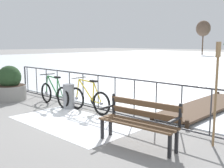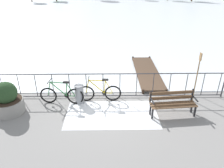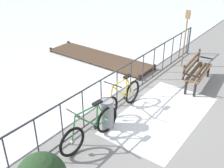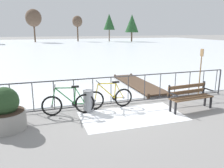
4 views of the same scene
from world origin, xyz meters
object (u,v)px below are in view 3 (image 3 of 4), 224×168
object	(u,v)px
park_bench	(196,69)
trash_bin	(107,114)
bicycle_second	(122,99)
bicycle_near_railing	(91,129)
oar_upright	(185,35)

from	to	relation	value
park_bench	trash_bin	distance (m)	3.47
park_bench	trash_bin	size ratio (longest dim) A/B	2.23
park_bench	trash_bin	world-z (taller)	park_bench
bicycle_second	bicycle_near_railing	bearing A→B (deg)	-173.03
oar_upright	bicycle_second	bearing A→B (deg)	178.93
bicycle_second	oar_upright	xyz separation A→B (m)	(3.67, -0.07, 0.77)
bicycle_second	trash_bin	size ratio (longest dim) A/B	2.34
bicycle_second	park_bench	bearing A→B (deg)	-20.30
bicycle_near_railing	park_bench	distance (m)	4.10
bicycle_near_railing	park_bench	size ratio (longest dim) A/B	1.04
bicycle_near_railing	park_bench	bearing A→B (deg)	-10.99
trash_bin	oar_upright	xyz separation A→B (m)	(4.45, 0.04, 0.76)
trash_bin	oar_upright	size ratio (longest dim) A/B	0.37
bicycle_near_railing	bicycle_second	xyz separation A→B (m)	(1.44, 0.18, 0.00)
bicycle_second	trash_bin	distance (m)	0.78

